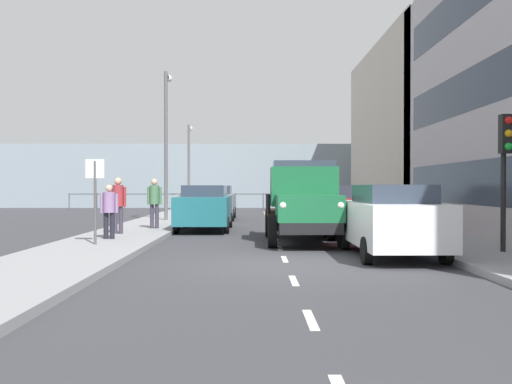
{
  "coord_description": "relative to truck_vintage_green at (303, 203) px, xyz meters",
  "views": [
    {
      "loc": [
        0.72,
        11.89,
        1.68
      ],
      "look_at": [
        0.62,
        -8.61,
        1.48
      ],
      "focal_mm": 39.44,
      "sensor_mm": 36.0,
      "label": 1
    }
  ],
  "objects": [
    {
      "name": "building_far_block",
      "position": [
        -8.78,
        -15.74,
        3.72
      ],
      "size": [
        6.63,
        15.09,
        9.8
      ],
      "color": "beige",
      "rests_on": "ground_plane"
    },
    {
      "name": "lamp_post_promenade",
      "position": [
        5.47,
        -9.13,
        2.98
      ],
      "size": [
        0.32,
        1.14,
        6.77
      ],
      "color": "#59595B",
      "rests_on": "sidewalk_right"
    },
    {
      "name": "street_sign",
      "position": [
        5.67,
        1.8,
        0.5
      ],
      "size": [
        0.5,
        0.07,
        2.25
      ],
      "color": "#4C4C4C",
      "rests_on": "sidewalk_right"
    },
    {
      "name": "pedestrian_near_railing",
      "position": [
        5.86,
        -1.53,
        0.05
      ],
      "size": [
        0.53,
        0.34,
        1.81
      ],
      "color": "#383342",
      "rests_on": "sidewalk_right"
    },
    {
      "name": "car_red_kerbside_1",
      "position": [
        -1.8,
        -2.16,
        -0.28
      ],
      "size": [
        1.93,
        4.17,
        1.72
      ],
      "color": "#B21E1E",
      "rests_on": "ground_plane"
    },
    {
      "name": "car_teal_oppositeside_0",
      "position": [
        3.33,
        -4.79,
        -0.28
      ],
      "size": [
        1.97,
        4.67,
        1.72
      ],
      "color": "#1E6670",
      "rests_on": "ground_plane"
    },
    {
      "name": "car_silver_kerbside_2",
      "position": [
        -1.8,
        -8.16,
        -0.28
      ],
      "size": [
        1.76,
        4.15,
        1.72
      ],
      "color": "#B7BABF",
      "rests_on": "ground_plane"
    },
    {
      "name": "sidewalk_right",
      "position": [
        5.64,
        -5.14,
        -1.1
      ],
      "size": [
        2.72,
        38.68,
        0.15
      ],
      "primitive_type": "cube",
      "color": "gray",
      "rests_on": "ground_plane"
    },
    {
      "name": "sidewalk_left",
      "position": [
        -4.11,
        -5.14,
        -1.1
      ],
      "size": [
        2.72,
        38.68,
        0.15
      ],
      "primitive_type": "cube",
      "color": "gray",
      "rests_on": "ground_plane"
    },
    {
      "name": "pedestrian_in_dark_coat",
      "position": [
        5.1,
        -3.85,
        0.04
      ],
      "size": [
        0.53,
        0.34,
        1.81
      ],
      "color": "#383342",
      "rests_on": "sidewalk_right"
    },
    {
      "name": "sea_horizon",
      "position": [
        0.77,
        -27.47,
        1.32
      ],
      "size": [
        80.0,
        0.8,
        5.0
      ],
      "primitive_type": "cube",
      "color": "#84939E",
      "rests_on": "ground_plane"
    },
    {
      "name": "truck_vintage_green",
      "position": [
        0.0,
        0.0,
        0.0
      ],
      "size": [
        2.17,
        5.64,
        2.43
      ],
      "color": "black",
      "rests_on": "ground_plane"
    },
    {
      "name": "road_centreline_markings",
      "position": [
        0.77,
        -3.92,
        -1.17
      ],
      "size": [
        0.12,
        33.1,
        0.01
      ],
      "color": "silver",
      "rests_on": "ground_plane"
    },
    {
      "name": "lamp_post_far",
      "position": [
        5.78,
        -20.99,
        2.38
      ],
      "size": [
        0.32,
        1.14,
        5.63
      ],
      "color": "#59595B",
      "rests_on": "sidewalk_right"
    },
    {
      "name": "seawall_railing",
      "position": [
        0.77,
        -23.87,
        -0.26
      ],
      "size": [
        28.08,
        0.08,
        1.2
      ],
      "color": "#4C5156",
      "rests_on": "ground_plane"
    },
    {
      "name": "car_white_kerbside_near",
      "position": [
        -1.8,
        3.21,
        -0.28
      ],
      "size": [
        1.89,
        4.53,
        1.72
      ],
      "color": "white",
      "rests_on": "ground_plane"
    },
    {
      "name": "ground_plane",
      "position": [
        0.77,
        -5.14,
        -1.18
      ],
      "size": [
        80.0,
        80.0,
        0.0
      ],
      "primitive_type": "plane",
      "color": "#38383D"
    },
    {
      "name": "traffic_light_near",
      "position": [
        -4.38,
        3.6,
        1.29
      ],
      "size": [
        0.28,
        0.41,
        3.2
      ],
      "color": "black",
      "rests_on": "sidewalk_left"
    },
    {
      "name": "car_grey_oppositeside_1",
      "position": [
        3.33,
        -11.74,
        -0.28
      ],
      "size": [
        1.84,
        4.22,
        1.72
      ],
      "color": "slate",
      "rests_on": "ground_plane"
    },
    {
      "name": "pedestrian_strolling",
      "position": [
        5.7,
        0.25,
        -0.11
      ],
      "size": [
        0.53,
        0.34,
        1.58
      ],
      "color": "black",
      "rests_on": "sidewalk_right"
    }
  ]
}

